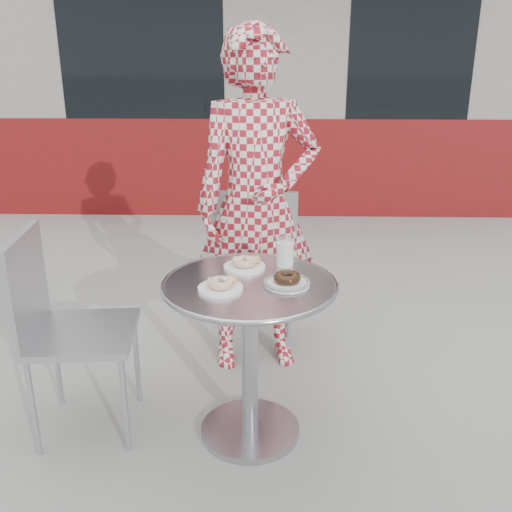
{
  "coord_description": "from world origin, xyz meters",
  "views": [
    {
      "loc": [
        0.07,
        -2.21,
        1.64
      ],
      "look_at": [
        0.01,
        0.08,
        0.81
      ],
      "focal_mm": 40.0,
      "sensor_mm": 36.0,
      "label": 1
    }
  ],
  "objects_px": {
    "plate_near": "(221,285)",
    "milk_cup": "(285,253)",
    "bistro_table": "(250,322)",
    "plate_checker": "(287,281)",
    "seated_person": "(257,206)",
    "chair_left": "(84,371)",
    "chair_far": "(257,295)",
    "plate_far": "(245,264)"
  },
  "relations": [
    {
      "from": "plate_checker",
      "to": "seated_person",
      "type": "bearing_deg",
      "value": 101.17
    },
    {
      "from": "seated_person",
      "to": "plate_near",
      "type": "distance_m",
      "value": 0.78
    },
    {
      "from": "plate_near",
      "to": "chair_left",
      "type": "bearing_deg",
      "value": 169.76
    },
    {
      "from": "plate_far",
      "to": "plate_near",
      "type": "height_order",
      "value": "same"
    },
    {
      "from": "chair_far",
      "to": "plate_far",
      "type": "relative_size",
      "value": 5.26
    },
    {
      "from": "plate_far",
      "to": "chair_far",
      "type": "bearing_deg",
      "value": 87.48
    },
    {
      "from": "plate_checker",
      "to": "milk_cup",
      "type": "xyz_separation_m",
      "value": [
        -0.0,
        0.22,
        0.04
      ]
    },
    {
      "from": "chair_far",
      "to": "plate_far",
      "type": "height_order",
      "value": "chair_far"
    },
    {
      "from": "plate_near",
      "to": "plate_checker",
      "type": "distance_m",
      "value": 0.27
    },
    {
      "from": "bistro_table",
      "to": "plate_far",
      "type": "relative_size",
      "value": 4.08
    },
    {
      "from": "plate_far",
      "to": "plate_near",
      "type": "bearing_deg",
      "value": -109.51
    },
    {
      "from": "chair_far",
      "to": "plate_checker",
      "type": "distance_m",
      "value": 1.03
    },
    {
      "from": "plate_near",
      "to": "plate_checker",
      "type": "xyz_separation_m",
      "value": [
        0.26,
        0.06,
        -0.0
      ]
    },
    {
      "from": "seated_person",
      "to": "milk_cup",
      "type": "relative_size",
      "value": 13.71
    },
    {
      "from": "plate_far",
      "to": "plate_checker",
      "type": "relative_size",
      "value": 0.95
    },
    {
      "from": "plate_near",
      "to": "milk_cup",
      "type": "height_order",
      "value": "milk_cup"
    },
    {
      "from": "seated_person",
      "to": "plate_far",
      "type": "xyz_separation_m",
      "value": [
        -0.04,
        -0.52,
        -0.13
      ]
    },
    {
      "from": "plate_near",
      "to": "milk_cup",
      "type": "distance_m",
      "value": 0.38
    },
    {
      "from": "bistro_table",
      "to": "chair_left",
      "type": "xyz_separation_m",
      "value": [
        -0.75,
        0.04,
        -0.27
      ]
    },
    {
      "from": "chair_left",
      "to": "plate_near",
      "type": "relative_size",
      "value": 5.18
    },
    {
      "from": "chair_left",
      "to": "plate_near",
      "type": "bearing_deg",
      "value": -105.59
    },
    {
      "from": "bistro_table",
      "to": "milk_cup",
      "type": "relative_size",
      "value": 5.75
    },
    {
      "from": "chair_left",
      "to": "plate_near",
      "type": "height_order",
      "value": "chair_left"
    },
    {
      "from": "chair_far",
      "to": "plate_checker",
      "type": "xyz_separation_m",
      "value": [
        0.15,
        -0.91,
        0.46
      ]
    },
    {
      "from": "chair_left",
      "to": "chair_far",
      "type": "bearing_deg",
      "value": -46.76
    },
    {
      "from": "chair_left",
      "to": "seated_person",
      "type": "bearing_deg",
      "value": -55.22
    },
    {
      "from": "plate_far",
      "to": "milk_cup",
      "type": "height_order",
      "value": "milk_cup"
    },
    {
      "from": "bistro_table",
      "to": "plate_near",
      "type": "relative_size",
      "value": 4.13
    },
    {
      "from": "seated_person",
      "to": "plate_near",
      "type": "xyz_separation_m",
      "value": [
        -0.13,
        -0.76,
        -0.13
      ]
    },
    {
      "from": "plate_checker",
      "to": "bistro_table",
      "type": "bearing_deg",
      "value": 172.29
    },
    {
      "from": "chair_far",
      "to": "milk_cup",
      "type": "relative_size",
      "value": 7.42
    },
    {
      "from": "chair_left",
      "to": "seated_person",
      "type": "relative_size",
      "value": 0.53
    },
    {
      "from": "plate_checker",
      "to": "milk_cup",
      "type": "distance_m",
      "value": 0.22
    },
    {
      "from": "chair_left",
      "to": "milk_cup",
      "type": "relative_size",
      "value": 7.21
    },
    {
      "from": "plate_checker",
      "to": "milk_cup",
      "type": "height_order",
      "value": "milk_cup"
    },
    {
      "from": "milk_cup",
      "to": "chair_left",
      "type": "bearing_deg",
      "value": -169.82
    },
    {
      "from": "bistro_table",
      "to": "plate_far",
      "type": "xyz_separation_m",
      "value": [
        -0.03,
        0.16,
        0.2
      ]
    },
    {
      "from": "bistro_table",
      "to": "chair_far",
      "type": "bearing_deg",
      "value": 89.56
    },
    {
      "from": "chair_left",
      "to": "seated_person",
      "type": "distance_m",
      "value": 1.16
    },
    {
      "from": "bistro_table",
      "to": "plate_checker",
      "type": "relative_size",
      "value": 3.86
    },
    {
      "from": "chair_far",
      "to": "seated_person",
      "type": "bearing_deg",
      "value": 95.07
    },
    {
      "from": "seated_person",
      "to": "chair_left",
      "type": "bearing_deg",
      "value": -150.7
    }
  ]
}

